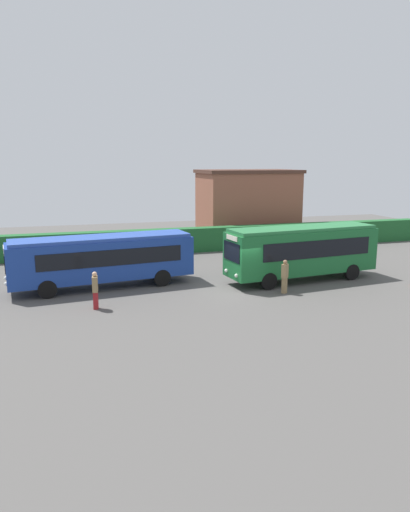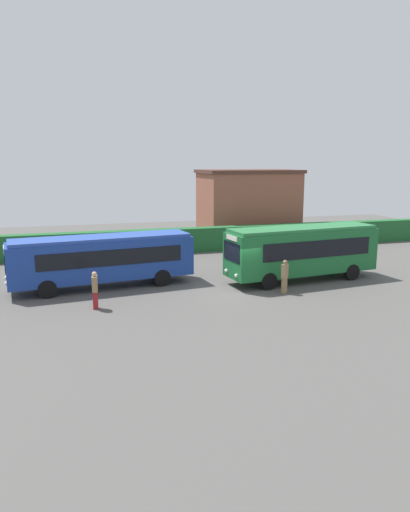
{
  "view_description": "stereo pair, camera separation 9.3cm",
  "coord_description": "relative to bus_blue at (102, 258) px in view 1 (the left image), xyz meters",
  "views": [
    {
      "loc": [
        -9.16,
        -24.5,
        7.22
      ],
      "look_at": [
        -1.25,
        1.98,
        1.7
      ],
      "focal_mm": 33.27,
      "sensor_mm": 36.0,
      "label": 1
    },
    {
      "loc": [
        -9.07,
        -24.52,
        7.22
      ],
      "look_at": [
        -1.25,
        1.98,
        1.7
      ],
      "focal_mm": 33.27,
      "sensor_mm": 36.0,
      "label": 2
    }
  ],
  "objects": [
    {
      "name": "person_left",
      "position": [
        -0.71,
        -4.11,
        -0.75
      ],
      "size": [
        0.32,
        0.51,
        1.9
      ],
      "rotation": [
        0.0,
        0.0,
        3.02
      ],
      "color": "maroon",
      "rests_on": "ground_plane"
    },
    {
      "name": "bus_blue",
      "position": [
        0.0,
        0.0,
        0.0
      ],
      "size": [
        10.68,
        3.61,
        3.01
      ],
      "rotation": [
        0.0,
        0.0,
        3.26
      ],
      "color": "navy",
      "rests_on": "ground_plane"
    },
    {
      "name": "ground_plane",
      "position": [
        7.17,
        -2.89,
        -1.75
      ],
      "size": [
        64.0,
        64.0,
        0.0
      ],
      "primitive_type": "plane",
      "color": "#514F4C"
    },
    {
      "name": "bus_green",
      "position": [
        11.83,
        -1.82,
        0.16
      ],
      "size": [
        9.81,
        3.46,
        3.34
      ],
      "rotation": [
        0.0,
        0.0,
        3.25
      ],
      "color": "#19602D",
      "rests_on": "ground_plane"
    },
    {
      "name": "person_right",
      "position": [
        14.31,
        1.15,
        -0.9
      ],
      "size": [
        0.49,
        0.51,
        1.63
      ],
      "rotation": [
        0.0,
        0.0,
        5.56
      ],
      "color": "#334C8C",
      "rests_on": "ground_plane"
    },
    {
      "name": "hedge_row",
      "position": [
        7.17,
        9.3,
        -0.78
      ],
      "size": [
        44.0,
        1.12,
        1.94
      ],
      "primitive_type": "cube",
      "color": "#1F5A2B",
      "rests_on": "ground_plane"
    },
    {
      "name": "depot_building",
      "position": [
        14.52,
        14.04,
        1.49
      ],
      "size": [
        8.85,
        5.94,
        6.47
      ],
      "color": "brown",
      "rests_on": "ground_plane"
    },
    {
      "name": "person_center",
      "position": [
        9.56,
        -4.17,
        -0.74
      ],
      "size": [
        0.47,
        0.44,
        1.89
      ],
      "rotation": [
        0.0,
        0.0,
        5.38
      ],
      "color": "olive",
      "rests_on": "ground_plane"
    }
  ]
}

